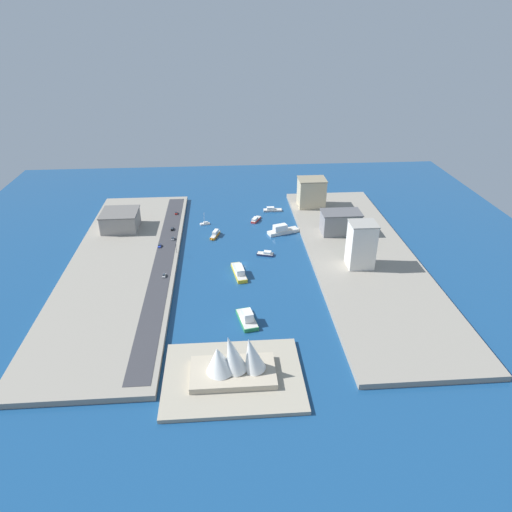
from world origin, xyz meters
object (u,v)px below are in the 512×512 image
opera_landmark (233,361)px  warehouse_low_gray (341,222)px  tugboat_red (256,219)px  yacht_sleek_gray (272,210)px  ferry_yellow_fast (239,271)px  pickup_red (176,213)px  suv_black (172,229)px  patrol_launch_navy (266,254)px  hotel_broad_white (361,245)px  water_taxi_orange (215,234)px  ferry_white_commuter (282,230)px  van_white (164,275)px  sailboat_small_white (205,223)px  hatchback_blue (160,246)px  ferry_green_doubledeck (247,318)px  carpark_squat_concrete (120,220)px  office_block_beige (311,192)px  traffic_light_waterfront (176,247)px  sedan_silver (173,239)px

opera_landmark → warehouse_low_gray: bearing=-120.0°
tugboat_red → yacht_sleek_gray: size_ratio=0.85×
ferry_yellow_fast → pickup_red: (46.89, -95.02, 1.87)m
suv_black → opera_landmark: opera_landmark is taller
yacht_sleek_gray → warehouse_low_gray: bearing=130.4°
patrol_launch_navy → hotel_broad_white: 65.15m
water_taxi_orange → hotel_broad_white: bearing=148.5°
water_taxi_orange → ferry_white_commuter: ferry_white_commuter is taller
suv_black → van_white: van_white is taller
tugboat_red → yacht_sleek_gray: yacht_sleek_gray is taller
yacht_sleek_gray → patrol_launch_navy: yacht_sleek_gray is taller
sailboat_small_white → pickup_red: (23.40, -15.23, 3.26)m
hatchback_blue → ferry_green_doubledeck: bearing=122.5°
patrol_launch_navy → carpark_squat_concrete: (105.13, -45.52, 8.74)m
yacht_sleek_gray → pickup_red: pickup_red is taller
tugboat_red → warehouse_low_gray: (-59.92, 33.31, 10.10)m
hatchback_blue → opera_landmark: bearing=109.9°
pickup_red → opera_landmark: opera_landmark is taller
ferry_yellow_fast → ferry_green_doubledeck: 50.95m
yacht_sleek_gray → water_taxi_orange: 65.94m
tugboat_red → hatchback_blue: bearing=33.7°
patrol_launch_navy → office_block_beige: 93.01m
hotel_broad_white → traffic_light_waterfront: bearing=-12.7°
tugboat_red → office_block_beige: 54.05m
sedan_silver → opera_landmark: size_ratio=0.11×
hotel_broad_white → opera_landmark: size_ratio=0.77×
tugboat_red → traffic_light_waterfront: bearing=44.3°
ferry_white_commuter → hatchback_blue: ferry_white_commuter is taller
ferry_white_commuter → office_block_beige: (-29.74, -45.33, 12.48)m
water_taxi_orange → hotel_broad_white: (-92.74, 56.90, 16.36)m
pickup_red → warehouse_low_gray: bearing=160.2°
hotel_broad_white → traffic_light_waterfront: 122.07m
hotel_broad_white → suv_black: 140.82m
ferry_white_commuter → office_block_beige: office_block_beige is taller
suv_black → ferry_white_commuter: bearing=176.5°
hatchback_blue → traffic_light_waterfront: (-12.49, 9.72, 3.39)m
water_taxi_orange → warehouse_low_gray: 92.85m
sailboat_small_white → van_white: 87.50m
tugboat_red → sedan_silver: size_ratio=3.22×
ferry_green_doubledeck → hatchback_blue: size_ratio=4.34×
tugboat_red → ferry_green_doubledeck: bearing=83.8°
carpark_squat_concrete → opera_landmark: opera_landmark is taller
hotel_broad_white → office_block_beige: 105.08m
traffic_light_waterfront → suv_black: bearing=-80.8°
ferry_green_doubledeck → tugboat_red: bearing=-96.2°
tugboat_red → ferry_yellow_fast: size_ratio=0.54×
ferry_green_doubledeck → sedan_silver: 109.34m
ferry_yellow_fast → hatchback_blue: bearing=-34.5°
carpark_squat_concrete → warehouse_low_gray: bearing=173.1°
water_taxi_orange → office_block_beige: (-80.15, -47.37, 13.30)m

